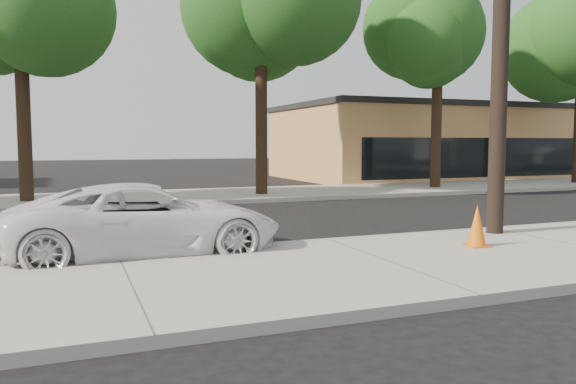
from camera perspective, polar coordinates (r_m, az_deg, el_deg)
The scene contains 11 objects.
ground at distance 13.05m, azimuth 0.08°, elevation -3.98°, with size 120.00×120.00×0.00m, color black.
near_sidewalk at distance 9.24m, azimuth 10.04°, elevation -7.33°, with size 90.00×4.40×0.15m, color gray.
far_sidewalk at distance 21.12m, azimuth -8.46°, elevation -0.38°, with size 90.00×5.00×0.15m, color gray.
curb_near at distance 11.14m, azimuth 4.08°, elevation -5.15°, with size 90.00×0.12×0.16m, color #9E9B93.
building_main at distance 34.84m, azimuth 15.06°, elevation 4.77°, with size 18.00×10.00×4.00m, color #BE804F.
utility_pole at distance 12.77m, azimuth 20.88°, elevation 16.71°, with size 1.40×0.34×9.00m.
tree_b at distance 20.49m, azimuth -25.10°, elevation 16.12°, with size 4.34×4.20×8.45m.
tree_c at distance 21.38m, azimuth -2.05°, elevation 18.17°, with size 4.96×4.80×9.55m.
tree_d at distance 25.29m, azimuth 15.60°, elevation 14.67°, with size 4.50×4.35×8.75m.
police_cruiser at distance 10.36m, azimuth -14.10°, elevation -2.77°, with size 2.20×4.78×1.33m, color white.
traffic_cone at distance 10.83m, azimuth 18.64°, elevation -3.31°, with size 0.42×0.42×0.77m.
Camera 1 is at (-4.75, -11.98, 2.04)m, focal length 35.00 mm.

